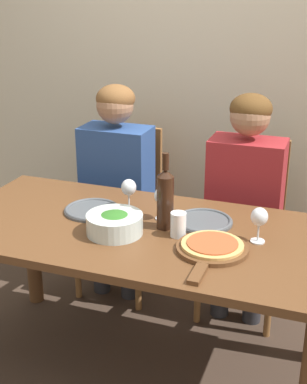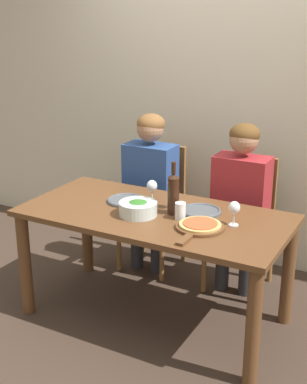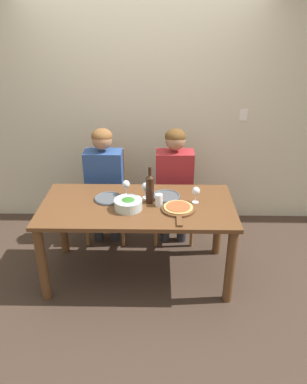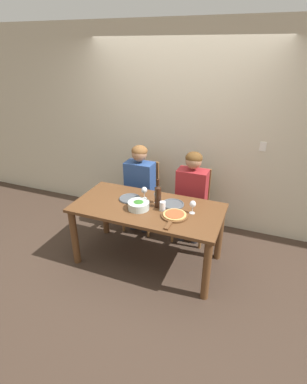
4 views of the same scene
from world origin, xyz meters
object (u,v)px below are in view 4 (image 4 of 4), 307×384
Objects in this scene: chair_right at (193,202)px; dinner_plate_right at (173,204)px; person_woman at (139,181)px; wine_glass_left at (144,191)px; wine_glass_right at (193,205)px; water_tumbler at (163,206)px; dinner_plate_left at (130,198)px; wine_bottle at (158,196)px; pizza_on_board at (174,216)px; person_man at (192,190)px; broccoli_bowl at (139,205)px; wine_glass_centre at (157,195)px; chair_left at (143,193)px.

dinner_plate_right is at bearing -98.97° from chair_right.
wine_glass_left is at bearing -59.35° from person_woman.
wine_glass_right is 0.33m from water_tumbler.
wine_bottle is at bearing -7.64° from dinner_plate_left.
chair_right is 0.87m from pizza_on_board.
person_man reaches higher than wine_bottle.
dinner_plate_right is (-0.09, -0.47, 0.01)m from person_man.
wine_glass_right reaches higher than pizza_on_board.
broccoli_bowl is at bearing -42.35° from dinner_plate_left.
person_man is at bearing 0.00° from person_woman.
wine_glass_centre is at bearing 169.67° from wine_glass_right.
pizza_on_board is (0.10, -0.25, 0.01)m from dinner_plate_right.
water_tumbler is (0.08, -0.06, -0.09)m from wine_bottle.
person_man is 0.48m from dinner_plate_right.
person_woman is 0.68m from wine_glass_centre.
chair_left and chair_right have the same top height.
pizza_on_board is (0.73, -0.72, 0.02)m from person_woman.
wine_glass_left and wine_glass_centre have the same top height.
chair_left is 2.85× the size of wine_bottle.
dinner_plate_right is 2.45× the size of water_tumbler.
person_woman is at bearing 113.53° from broccoli_bowl.
pizza_on_board is at bearing -68.03° from dinner_plate_right.
person_woman reaches higher than wine_glass_centre.
chair_right is 6.36× the size of wine_glass_right.
chair_right is 0.82m from water_tumbler.
wine_bottle is 1.30× the size of dinner_plate_right.
person_woman is at bearing 135.28° from pizza_on_board.
broccoli_bowl is (-0.42, -0.82, 0.28)m from chair_right.
wine_glass_right is (0.16, -0.69, 0.34)m from chair_right.
pizza_on_board is 2.83× the size of wine_glass_right.
wine_glass_left is (0.27, -0.57, 0.34)m from chair_left.
chair_right is 0.92m from dinner_plate_left.
dinner_plate_right is at bearing -36.96° from person_woman.
wine_bottle is at bearing -49.89° from person_woman.
chair_left is at bearing 110.55° from broccoli_bowl.
wine_glass_centre is at bearing 117.84° from wine_bottle.
chair_left reaches higher than dinner_plate_left.
chair_left is 3.71× the size of dinner_plate_left.
chair_right is at bearing 0.00° from chair_left.
person_woman is 8.19× the size of wine_glass_right.
wine_bottle reaches higher than wine_glass_right.
chair_left is at bearing 100.20° from dinner_plate_left.
person_woman is 0.54m from dinner_plate_left.
wine_bottle is 0.31m from pizza_on_board.
broccoli_bowl is at bearing -168.02° from wine_glass_right.
wine_glass_left and wine_glass_right have the same top height.
person_woman reaches higher than dinner_plate_left.
pizza_on_board is 2.83× the size of wine_glass_centre.
chair_right is at bearing 81.03° from dinner_plate_right.
person_man reaches higher than chair_left.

